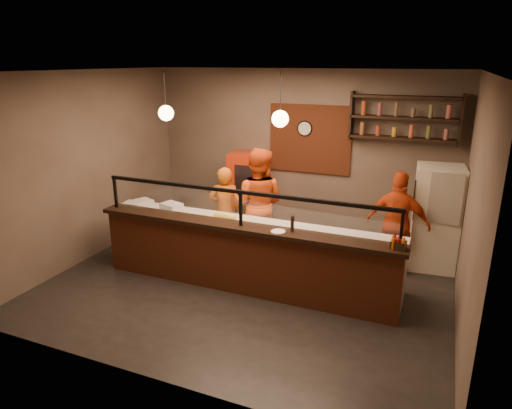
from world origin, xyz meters
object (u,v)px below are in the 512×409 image
at_px(cook_right, 398,224).
at_px(pepper_mill, 292,224).
at_px(fridge, 436,218).
at_px(condiment_caddy, 398,245).
at_px(red_cooler, 248,192).
at_px(cook_mid, 258,203).
at_px(pizza_dough, 298,233).
at_px(cook_left, 225,210).
at_px(wall_clock, 305,128).

height_order(cook_right, pepper_mill, cook_right).
distance_m(fridge, condiment_caddy, 2.09).
xyz_separation_m(red_cooler, condiment_caddy, (3.16, -2.46, 0.31)).
distance_m(cook_mid, pizza_dough, 1.37).
bearing_deg(cook_left, pepper_mill, 122.93).
distance_m(cook_mid, condiment_caddy, 2.82).
xyz_separation_m(cook_mid, fridge, (2.87, 0.69, -0.10)).
bearing_deg(pizza_dough, pepper_mill, -87.17).
xyz_separation_m(cook_right, pepper_mill, (-1.29, -1.49, 0.32)).
relative_size(cook_mid, fridge, 1.12).
xyz_separation_m(cook_left, pizza_dough, (1.64, -0.85, 0.12)).
height_order(cook_right, red_cooler, cook_right).
distance_m(cook_left, cook_mid, 0.65).
xyz_separation_m(cook_mid, red_cooler, (-0.69, 1.13, -0.17)).
bearing_deg(pizza_dough, cook_mid, 138.36).
bearing_deg(cook_right, cook_mid, 10.16).
bearing_deg(pepper_mill, condiment_caddy, -2.53).
bearing_deg(cook_right, wall_clock, -27.18).
distance_m(cook_left, pepper_mill, 2.09).
relative_size(wall_clock, red_cooler, 0.19).
relative_size(condiment_caddy, pepper_mill, 0.82).
relative_size(cook_mid, cook_right, 1.14).
bearing_deg(cook_mid, pizza_dough, 133.57).
height_order(red_cooler, pizza_dough, red_cooler).
distance_m(pizza_dough, condiment_caddy, 1.53).
bearing_deg(cook_right, fridge, -133.88).
xyz_separation_m(cook_right, fridge, (0.55, 0.48, 0.02)).
bearing_deg(cook_right, condiment_caddy, 100.44).
xyz_separation_m(cook_right, pizza_dough, (-1.30, -1.12, 0.06)).
distance_m(cook_left, condiment_caddy, 3.36).
distance_m(condiment_caddy, pepper_mill, 1.44).
distance_m(cook_left, fridge, 3.57).
bearing_deg(red_cooler, fridge, -13.05).
relative_size(cook_left, pepper_mill, 6.96).
distance_m(cook_right, fridge, 0.73).
bearing_deg(wall_clock, cook_left, -123.68).
bearing_deg(wall_clock, pizza_dough, -74.61).
height_order(wall_clock, cook_left, wall_clock).
relative_size(red_cooler, pepper_mill, 7.06).
height_order(red_cooler, pepper_mill, red_cooler).
height_order(red_cooler, condiment_caddy, red_cooler).
bearing_deg(condiment_caddy, wall_clock, 127.12).
xyz_separation_m(fridge, red_cooler, (-3.56, 0.43, -0.07)).
relative_size(cook_left, cook_right, 0.93).
height_order(cook_right, fridge, fridge).
height_order(wall_clock, cook_right, wall_clock).
relative_size(wall_clock, cook_mid, 0.15).
bearing_deg(condiment_caddy, cook_right, 95.52).
xyz_separation_m(wall_clock, cook_left, (-0.99, -1.49, -1.31)).
height_order(cook_mid, pizza_dough, cook_mid).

